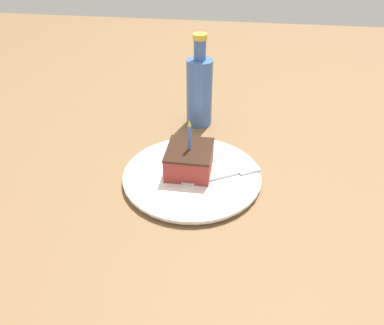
# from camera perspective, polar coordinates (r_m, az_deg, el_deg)

# --- Properties ---
(ground_plane) EXTENTS (2.40, 2.40, 0.04)m
(ground_plane) POSITION_cam_1_polar(r_m,az_deg,el_deg) (0.77, 1.13, -3.45)
(ground_plane) COLOR brown
(ground_plane) RESTS_ON ground
(plate) EXTENTS (0.27, 0.27, 0.02)m
(plate) POSITION_cam_1_polar(r_m,az_deg,el_deg) (0.75, 0.00, -2.03)
(plate) COLOR white
(plate) RESTS_ON ground_plane
(cake_slice) EXTENTS (0.09, 0.10, 0.12)m
(cake_slice) POSITION_cam_1_polar(r_m,az_deg,el_deg) (0.74, -0.36, 0.52)
(cake_slice) COLOR #99332D
(cake_slice) RESTS_ON plate
(fork) EXTENTS (0.15, 0.10, 0.00)m
(fork) POSITION_cam_1_polar(r_m,az_deg,el_deg) (0.74, 5.41, -1.82)
(fork) COLOR silver
(fork) RESTS_ON plate
(bottle) EXTENTS (0.06, 0.06, 0.22)m
(bottle) POSITION_cam_1_polar(r_m,az_deg,el_deg) (0.91, 1.14, 11.02)
(bottle) COLOR #3F66A5
(bottle) RESTS_ON ground_plane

